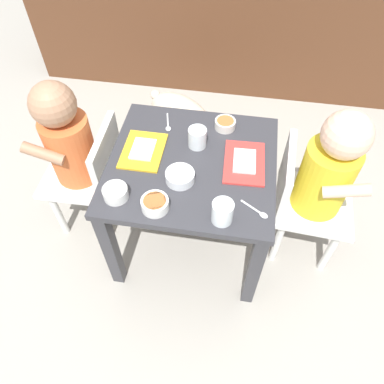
{
  "coord_description": "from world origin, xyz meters",
  "views": [
    {
      "loc": [
        0.14,
        -0.85,
        1.38
      ],
      "look_at": [
        0.0,
        0.0,
        0.31
      ],
      "focal_mm": 34.22,
      "sensor_mm": 36.0,
      "label": 1
    }
  ],
  "objects_px": {
    "dog": "(184,118)",
    "spoon_by_right_tray": "(168,124)",
    "food_tray_left": "(143,150)",
    "dining_table": "(192,178)",
    "veggie_bowl_far": "(115,193)",
    "veggie_bowl_near": "(180,176)",
    "water_cup_right": "(197,138)",
    "cereal_bowl_right_side": "(155,204)",
    "seated_child_right": "(324,175)",
    "food_tray_right": "(244,162)",
    "spoon_by_left_tray": "(257,211)",
    "seated_child_left": "(72,146)",
    "water_cup_left": "(222,213)",
    "cereal_bowl_left_side": "(225,124)"
  },
  "relations": [
    {
      "from": "dog",
      "to": "spoon_by_right_tray",
      "type": "xyz_separation_m",
      "value": [
        0.0,
        -0.34,
        0.25
      ]
    },
    {
      "from": "dog",
      "to": "food_tray_left",
      "type": "height_order",
      "value": "food_tray_left"
    },
    {
      "from": "dining_table",
      "to": "veggie_bowl_far",
      "type": "distance_m",
      "value": 0.3
    },
    {
      "from": "veggie_bowl_near",
      "to": "spoon_by_right_tray",
      "type": "bearing_deg",
      "value": 109.86
    },
    {
      "from": "water_cup_right",
      "to": "cereal_bowl_right_side",
      "type": "height_order",
      "value": "water_cup_right"
    },
    {
      "from": "veggie_bowl_near",
      "to": "dining_table",
      "type": "bearing_deg",
      "value": 73.67
    },
    {
      "from": "dining_table",
      "to": "seated_child_right",
      "type": "xyz_separation_m",
      "value": [
        0.45,
        0.04,
        0.06
      ]
    },
    {
      "from": "food_tray_right",
      "to": "veggie_bowl_far",
      "type": "height_order",
      "value": "veggie_bowl_far"
    },
    {
      "from": "food_tray_right",
      "to": "spoon_by_left_tray",
      "type": "distance_m",
      "value": 0.2
    },
    {
      "from": "spoon_by_left_tray",
      "to": "spoon_by_right_tray",
      "type": "bearing_deg",
      "value": 135.14
    },
    {
      "from": "seated_child_left",
      "to": "water_cup_right",
      "type": "bearing_deg",
      "value": 6.24
    },
    {
      "from": "water_cup_left",
      "to": "veggie_bowl_far",
      "type": "relative_size",
      "value": 0.95
    },
    {
      "from": "spoon_by_left_tray",
      "to": "food_tray_right",
      "type": "bearing_deg",
      "value": 105.14
    },
    {
      "from": "cereal_bowl_right_side",
      "to": "veggie_bowl_near",
      "type": "bearing_deg",
      "value": 65.97
    },
    {
      "from": "food_tray_right",
      "to": "spoon_by_right_tray",
      "type": "distance_m",
      "value": 0.33
    },
    {
      "from": "seated_child_right",
      "to": "dog",
      "type": "distance_m",
      "value": 0.78
    },
    {
      "from": "water_cup_right",
      "to": "cereal_bowl_left_side",
      "type": "xyz_separation_m",
      "value": [
        0.09,
        0.11,
        -0.01
      ]
    },
    {
      "from": "dining_table",
      "to": "food_tray_right",
      "type": "height_order",
      "value": "food_tray_right"
    },
    {
      "from": "seated_child_right",
      "to": "dog",
      "type": "relative_size",
      "value": 1.63
    },
    {
      "from": "water_cup_right",
      "to": "water_cup_left",
      "type": "bearing_deg",
      "value": -68.25
    },
    {
      "from": "dog",
      "to": "spoon_by_right_tray",
      "type": "distance_m",
      "value": 0.43
    },
    {
      "from": "water_cup_left",
      "to": "seated_child_left",
      "type": "bearing_deg",
      "value": 156.19
    },
    {
      "from": "dining_table",
      "to": "dog",
      "type": "distance_m",
      "value": 0.56
    },
    {
      "from": "veggie_bowl_near",
      "to": "water_cup_left",
      "type": "bearing_deg",
      "value": -41.24
    },
    {
      "from": "seated_child_right",
      "to": "food_tray_left",
      "type": "height_order",
      "value": "seated_child_right"
    },
    {
      "from": "seated_child_left",
      "to": "food_tray_right",
      "type": "relative_size",
      "value": 3.43
    },
    {
      "from": "dining_table",
      "to": "seated_child_right",
      "type": "distance_m",
      "value": 0.45
    },
    {
      "from": "seated_child_right",
      "to": "veggie_bowl_near",
      "type": "distance_m",
      "value": 0.49
    },
    {
      "from": "cereal_bowl_left_side",
      "to": "veggie_bowl_near",
      "type": "distance_m",
      "value": 0.3
    },
    {
      "from": "food_tray_left",
      "to": "veggie_bowl_far",
      "type": "height_order",
      "value": "veggie_bowl_far"
    },
    {
      "from": "food_tray_right",
      "to": "water_cup_right",
      "type": "bearing_deg",
      "value": 160.07
    },
    {
      "from": "cereal_bowl_right_side",
      "to": "spoon_by_left_tray",
      "type": "relative_size",
      "value": 0.94
    },
    {
      "from": "dog",
      "to": "spoon_by_left_tray",
      "type": "distance_m",
      "value": 0.81
    },
    {
      "from": "water_cup_left",
      "to": "veggie_bowl_near",
      "type": "bearing_deg",
      "value": 138.76
    },
    {
      "from": "dining_table",
      "to": "cereal_bowl_left_side",
      "type": "distance_m",
      "value": 0.24
    },
    {
      "from": "veggie_bowl_near",
      "to": "spoon_by_left_tray",
      "type": "relative_size",
      "value": 1.05
    },
    {
      "from": "veggie_bowl_near",
      "to": "seated_child_right",
      "type": "bearing_deg",
      "value": 14.62
    },
    {
      "from": "seated_child_right",
      "to": "spoon_by_left_tray",
      "type": "relative_size",
      "value": 7.79
    },
    {
      "from": "food_tray_left",
      "to": "spoon_by_left_tray",
      "type": "distance_m",
      "value": 0.45
    },
    {
      "from": "spoon_by_right_tray",
      "to": "dog",
      "type": "bearing_deg",
      "value": 90.52
    },
    {
      "from": "food_tray_left",
      "to": "water_cup_left",
      "type": "distance_m",
      "value": 0.39
    },
    {
      "from": "food_tray_left",
      "to": "cereal_bowl_left_side",
      "type": "distance_m",
      "value": 0.32
    },
    {
      "from": "dining_table",
      "to": "spoon_by_right_tray",
      "type": "distance_m",
      "value": 0.23
    },
    {
      "from": "dog",
      "to": "veggie_bowl_far",
      "type": "height_order",
      "value": "veggie_bowl_far"
    },
    {
      "from": "food_tray_left",
      "to": "spoon_by_right_tray",
      "type": "distance_m",
      "value": 0.16
    },
    {
      "from": "dining_table",
      "to": "cereal_bowl_left_side",
      "type": "height_order",
      "value": "cereal_bowl_left_side"
    },
    {
      "from": "water_cup_right",
      "to": "cereal_bowl_left_side",
      "type": "distance_m",
      "value": 0.14
    },
    {
      "from": "veggie_bowl_far",
      "to": "spoon_by_right_tray",
      "type": "relative_size",
      "value": 0.79
    },
    {
      "from": "water_cup_right",
      "to": "cereal_bowl_right_side",
      "type": "bearing_deg",
      "value": -106.18
    },
    {
      "from": "seated_child_left",
      "to": "spoon_by_left_tray",
      "type": "relative_size",
      "value": 7.77
    }
  ]
}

